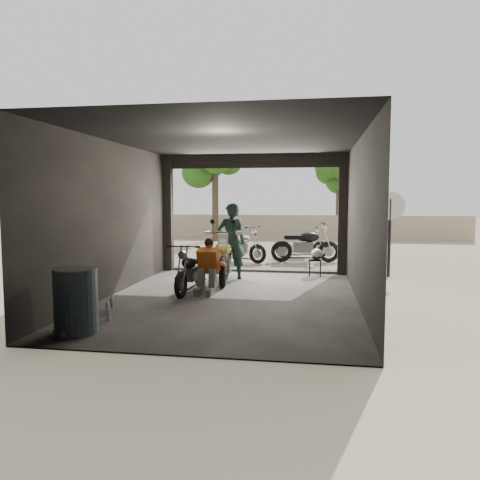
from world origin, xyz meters
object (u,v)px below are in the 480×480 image
(main_bike, at_px, (224,256))
(stool, at_px, (315,262))
(mechanic, at_px, (207,268))
(outside_bike_a, at_px, (240,244))
(left_bike, at_px, (191,268))
(outside_bike_c, at_px, (305,242))
(sign_post, at_px, (390,220))
(oil_drum, at_px, (76,302))
(helmet, at_px, (317,254))
(outside_bike_b, at_px, (302,242))
(rider, at_px, (232,242))

(main_bike, xyz_separation_m, stool, (2.17, 1.15, -0.26))
(mechanic, bearing_deg, outside_bike_a, 93.70)
(outside_bike_a, bearing_deg, left_bike, -156.25)
(main_bike, height_order, stool, main_bike)
(outside_bike_c, relative_size, stool, 4.09)
(sign_post, bearing_deg, oil_drum, -110.41)
(helmet, xyz_separation_m, sign_post, (1.85, 0.26, 0.87))
(outside_bike_a, xyz_separation_m, helmet, (2.41, -2.39, 0.01))
(left_bike, relative_size, sign_post, 0.72)
(outside_bike_b, relative_size, mechanic, 1.38)
(helmet, bearing_deg, oil_drum, -112.36)
(sign_post, bearing_deg, mechanic, -123.61)
(rider, distance_m, sign_post, 4.12)
(left_bike, height_order, mechanic, mechanic)
(outside_bike_b, distance_m, helmet, 3.81)
(main_bike, distance_m, mechanic, 1.47)
(main_bike, height_order, oil_drum, main_bike)
(rider, bearing_deg, outside_bike_a, -103.57)
(mechanic, bearing_deg, left_bike, 167.14)
(outside_bike_a, xyz_separation_m, rider, (0.32, -3.22, 0.37))
(left_bike, xyz_separation_m, stool, (2.64, 2.51, -0.15))
(mechanic, xyz_separation_m, oil_drum, (-1.27, -3.16, -0.08))
(outside_bike_c, height_order, rider, rider)
(main_bike, relative_size, outside_bike_b, 1.23)
(outside_bike_b, height_order, rider, rider)
(rider, xyz_separation_m, oil_drum, (-1.47, -4.98, -0.46))
(outside_bike_a, distance_m, sign_post, 4.84)
(sign_post, bearing_deg, outside_bike_b, 144.72)
(mechanic, distance_m, sign_post, 5.14)
(outside_bike_b, xyz_separation_m, outside_bike_c, (0.13, -1.11, 0.10))
(left_bike, distance_m, outside_bike_a, 4.95)
(left_bike, bearing_deg, outside_bike_c, 70.14)
(left_bike, bearing_deg, stool, 47.64)
(main_bike, height_order, outside_bike_b, main_bike)
(left_bike, bearing_deg, oil_drum, -101.19)
(rider, bearing_deg, outside_bike_c, -135.61)
(outside_bike_b, bearing_deg, rider, 151.98)
(main_bike, xyz_separation_m, oil_drum, (-1.36, -4.62, -0.15))
(outside_bike_a, relative_size, oil_drum, 1.74)
(left_bike, relative_size, outside_bike_b, 1.00)
(outside_bike_a, bearing_deg, sign_post, -89.78)
(left_bike, distance_m, outside_bike_c, 5.72)
(left_bike, bearing_deg, sign_post, 35.97)
(outside_bike_c, bearing_deg, main_bike, 148.46)
(outside_bike_a, distance_m, rider, 3.26)
(outside_bike_b, xyz_separation_m, rider, (-1.61, -4.61, 0.42))
(rider, relative_size, oil_drum, 1.94)
(left_bike, xyz_separation_m, rider, (0.58, 1.72, 0.42))
(stool, bearing_deg, rider, -159.10)
(outside_bike_c, relative_size, helmet, 6.32)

